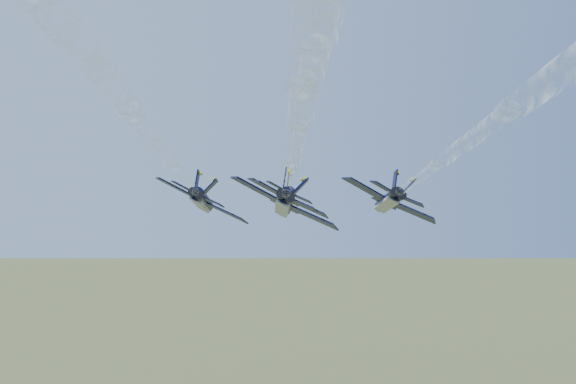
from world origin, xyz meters
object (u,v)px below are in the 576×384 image
object	(u,v)px
jet_left	(203,200)
jet_slot	(285,203)
jet_right	(388,200)
jet_lead	(288,198)

from	to	relation	value
jet_left	jet_slot	xyz separation A→B (m)	(6.14, -14.88, 0.00)
jet_left	jet_right	world-z (taller)	same
jet_right	jet_slot	bearing A→B (deg)	-136.30
jet_lead	jet_right	xyz separation A→B (m)	(7.82, -16.76, 0.00)
jet_lead	jet_right	distance (m)	18.49
jet_left	jet_right	size ratio (longest dim) A/B	1.00
jet_slot	jet_right	bearing A→B (deg)	43.70
jet_lead	jet_right	size ratio (longest dim) A/B	1.00
jet_slot	jet_left	bearing A→B (deg)	130.49
jet_slot	jet_lead	bearing A→B (deg)	89.79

